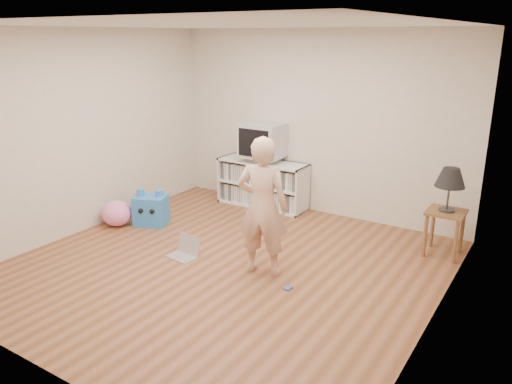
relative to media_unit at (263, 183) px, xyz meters
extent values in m
plane|color=brown|center=(0.76, -2.04, -0.35)|extent=(4.50, 4.50, 0.00)
cube|color=beige|center=(0.76, 0.21, 0.95)|extent=(4.50, 0.02, 2.60)
cube|color=beige|center=(0.76, -4.29, 0.95)|extent=(4.50, 0.02, 2.60)
cube|color=beige|center=(-1.49, -2.04, 0.95)|extent=(0.02, 4.50, 2.60)
cube|color=beige|center=(3.01, -2.04, 0.95)|extent=(0.02, 4.50, 2.60)
cube|color=white|center=(0.76, -2.04, 2.25)|extent=(4.50, 4.50, 0.01)
cube|color=white|center=(0.00, 0.19, 0.00)|extent=(1.40, 0.03, 0.70)
cube|color=white|center=(-0.69, -0.02, 0.00)|extent=(0.03, 0.45, 0.70)
cube|color=white|center=(0.68, -0.02, 0.00)|extent=(0.03, 0.45, 0.70)
cube|color=white|center=(0.00, -0.02, -0.33)|extent=(1.40, 0.45, 0.03)
cube|color=white|center=(0.00, -0.02, 0.00)|extent=(1.34, 0.45, 0.03)
cube|color=white|center=(0.00, -0.02, 0.33)|extent=(1.40, 0.45, 0.03)
cube|color=silver|center=(0.00, -0.02, 0.00)|extent=(1.26, 0.36, 0.64)
cube|color=gray|center=(0.00, -0.02, 0.39)|extent=(0.45, 0.35, 0.07)
cube|color=#B5B5BB|center=(0.00, -0.02, 0.67)|extent=(0.60, 0.52, 0.50)
cube|color=black|center=(0.00, -0.28, 0.67)|extent=(0.50, 0.01, 0.40)
cylinder|color=brown|center=(2.58, -0.56, -0.09)|extent=(0.04, 0.04, 0.52)
cylinder|color=brown|center=(2.92, -0.56, -0.09)|extent=(0.04, 0.04, 0.52)
cylinder|color=brown|center=(2.58, -0.22, -0.09)|extent=(0.04, 0.04, 0.52)
cylinder|color=brown|center=(2.92, -0.22, -0.09)|extent=(0.04, 0.04, 0.52)
cube|color=brown|center=(2.75, -0.39, 0.19)|extent=(0.42, 0.42, 0.03)
cylinder|color=#333333|center=(2.75, -0.39, 0.21)|extent=(0.18, 0.18, 0.02)
cylinder|color=#333333|center=(2.75, -0.39, 0.39)|extent=(0.02, 0.02, 0.32)
imported|color=beige|center=(1.19, -1.93, 0.41)|extent=(0.63, 0.50, 1.53)
cube|color=silver|center=(0.19, -2.13, -0.34)|extent=(0.37, 0.28, 0.02)
cube|color=silver|center=(0.21, -2.01, -0.22)|extent=(0.35, 0.12, 0.23)
cube|color=black|center=(0.21, -2.01, -0.22)|extent=(0.31, 0.09, 0.18)
cube|color=#4659BA|center=(1.62, -2.12, -0.34)|extent=(0.07, 0.09, 0.02)
cube|color=blue|center=(-0.88, -1.51, -0.15)|extent=(0.53, 0.48, 0.41)
cylinder|color=blue|center=(-1.01, -1.56, 0.10)|extent=(0.10, 0.10, 0.09)
cylinder|color=blue|center=(-0.76, -1.45, 0.10)|extent=(0.10, 0.10, 0.09)
sphere|color=black|center=(-0.88, -1.70, -0.10)|extent=(0.07, 0.07, 0.07)
sphere|color=black|center=(-0.74, -1.64, -0.10)|extent=(0.07, 0.07, 0.07)
ellipsoid|color=pink|center=(-1.24, -1.80, -0.18)|extent=(0.47, 0.47, 0.35)
camera|label=1|loc=(3.82, -6.18, 2.15)|focal=35.00mm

